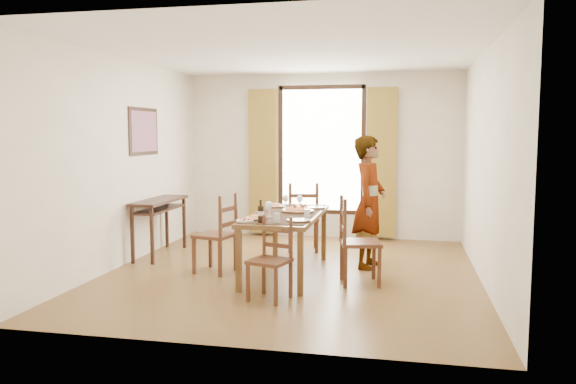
% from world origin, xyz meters
% --- Properties ---
extents(ground, '(5.00, 5.00, 0.00)m').
position_xyz_m(ground, '(0.00, 0.00, 0.00)').
color(ground, '#53381A').
rests_on(ground, ground).
extents(room_shell, '(4.60, 5.10, 2.74)m').
position_xyz_m(room_shell, '(-0.00, 0.13, 1.54)').
color(room_shell, white).
rests_on(room_shell, ground).
extents(console_table, '(0.38, 1.20, 0.80)m').
position_xyz_m(console_table, '(-2.03, 0.60, 0.68)').
color(console_table, '#331811').
rests_on(console_table, ground).
extents(dining_table, '(0.80, 1.87, 0.76)m').
position_xyz_m(dining_table, '(-0.06, -0.09, 0.69)').
color(dining_table, brown).
rests_on(dining_table, ground).
extents(chair_west, '(0.52, 0.52, 0.98)m').
position_xyz_m(chair_west, '(-0.91, -0.18, 0.46)').
color(chair_west, '#4F271A').
rests_on(chair_west, ground).
extents(chair_north, '(0.53, 0.53, 1.02)m').
position_xyz_m(chair_north, '(-0.10, 1.32, 0.47)').
color(chair_north, '#4F271A').
rests_on(chair_north, ground).
extents(chair_south, '(0.47, 0.47, 0.86)m').
position_xyz_m(chair_south, '(0.00, -1.13, 0.40)').
color(chair_south, '#4F271A').
rests_on(chair_south, ground).
extents(chair_east, '(0.53, 0.53, 1.00)m').
position_xyz_m(chair_east, '(0.83, -0.35, 0.47)').
color(chair_east, '#4F271A').
rests_on(chair_east, ground).
extents(man, '(0.77, 0.63, 1.69)m').
position_xyz_m(man, '(0.91, 0.49, 0.85)').
color(man, gray).
rests_on(man, ground).
extents(plate_sw, '(0.27, 0.27, 0.05)m').
position_xyz_m(plate_sw, '(-0.30, -0.62, 0.78)').
color(plate_sw, silver).
rests_on(plate_sw, dining_table).
extents(plate_se, '(0.27, 0.27, 0.05)m').
position_xyz_m(plate_se, '(0.21, -0.67, 0.78)').
color(plate_se, silver).
rests_on(plate_se, dining_table).
extents(plate_nw, '(0.27, 0.27, 0.05)m').
position_xyz_m(plate_nw, '(-0.32, 0.45, 0.78)').
color(plate_nw, silver).
rests_on(plate_nw, dining_table).
extents(plate_ne, '(0.27, 0.27, 0.05)m').
position_xyz_m(plate_ne, '(0.21, 0.44, 0.78)').
color(plate_ne, silver).
rests_on(plate_ne, dining_table).
extents(pasta_platter, '(0.40, 0.40, 0.10)m').
position_xyz_m(pasta_platter, '(0.06, 0.05, 0.81)').
color(pasta_platter, '#BB3617').
rests_on(pasta_platter, dining_table).
extents(caprese_plate, '(0.20, 0.20, 0.04)m').
position_xyz_m(caprese_plate, '(-0.37, -0.80, 0.78)').
color(caprese_plate, silver).
rests_on(caprese_plate, dining_table).
extents(wine_glass_a, '(0.08, 0.08, 0.18)m').
position_xyz_m(wine_glass_a, '(-0.19, -0.41, 0.85)').
color(wine_glass_a, white).
rests_on(wine_glass_a, dining_table).
extents(wine_glass_b, '(0.08, 0.08, 0.18)m').
position_xyz_m(wine_glass_b, '(0.04, 0.31, 0.85)').
color(wine_glass_b, white).
rests_on(wine_glass_b, dining_table).
extents(wine_glass_c, '(0.08, 0.08, 0.18)m').
position_xyz_m(wine_glass_c, '(-0.15, 0.31, 0.85)').
color(wine_glass_c, white).
rests_on(wine_glass_c, dining_table).
extents(tumbler_a, '(0.07, 0.07, 0.10)m').
position_xyz_m(tumbler_a, '(0.26, -0.39, 0.81)').
color(tumbler_a, silver).
rests_on(tumbler_a, dining_table).
extents(tumbler_b, '(0.07, 0.07, 0.10)m').
position_xyz_m(tumbler_b, '(-0.35, 0.19, 0.81)').
color(tumbler_b, silver).
rests_on(tumbler_b, dining_table).
extents(tumbler_c, '(0.07, 0.07, 0.10)m').
position_xyz_m(tumbler_c, '(-0.01, -0.79, 0.81)').
color(tumbler_c, silver).
rests_on(tumbler_c, dining_table).
extents(wine_bottle, '(0.07, 0.07, 0.25)m').
position_xyz_m(wine_bottle, '(-0.18, -0.84, 0.88)').
color(wine_bottle, black).
rests_on(wine_bottle, dining_table).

